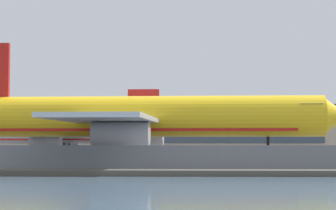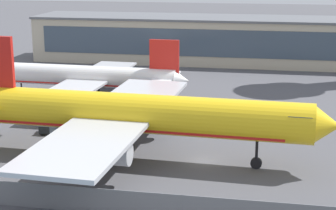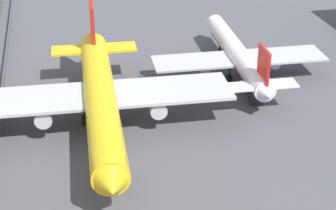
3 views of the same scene
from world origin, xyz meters
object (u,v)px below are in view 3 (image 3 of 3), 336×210
Objects in this scene: passenger_jet_white_red at (238,55)px; baggage_tug at (140,82)px; cargo_jet_yellow at (100,97)px; ops_van at (255,93)px.

passenger_jet_white_red is 11.53× the size of baggage_tug.
passenger_jet_white_red is at bearing 118.85° from cargo_jet_yellow.
cargo_jet_yellow is 14.95× the size of baggage_tug.
cargo_jet_yellow is at bearing -61.15° from passenger_jet_white_red.
baggage_tug is at bearing 149.44° from cargo_jet_yellow.
ops_van is (9.10, 18.33, 0.47)m from baggage_tug.
passenger_jet_white_red is (-14.55, 26.41, -1.35)m from cargo_jet_yellow.
cargo_jet_yellow is at bearing -30.56° from baggage_tug.
cargo_jet_yellow reaches higher than baggage_tug.
cargo_jet_yellow is 8.68× the size of ops_van.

